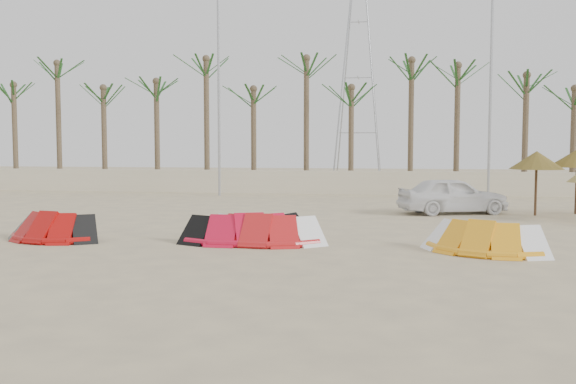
% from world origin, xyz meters
% --- Properties ---
extents(ground, '(120.00, 120.00, 0.00)m').
position_xyz_m(ground, '(0.00, 0.00, 0.00)').
color(ground, '#C5B385').
rests_on(ground, ground).
extents(boundary_wall, '(60.00, 0.30, 1.30)m').
position_xyz_m(boundary_wall, '(0.00, 22.00, 0.65)').
color(boundary_wall, beige).
rests_on(boundary_wall, ground).
extents(palm_line, '(52.00, 4.00, 7.70)m').
position_xyz_m(palm_line, '(0.67, 23.50, 6.44)').
color(palm_line, brown).
rests_on(palm_line, ground).
extents(lamp_b, '(1.25, 0.14, 11.00)m').
position_xyz_m(lamp_b, '(-5.96, 20.00, 5.77)').
color(lamp_b, '#A5A8AD').
rests_on(lamp_b, ground).
extents(lamp_c, '(1.25, 0.14, 11.00)m').
position_xyz_m(lamp_c, '(8.04, 20.00, 5.77)').
color(lamp_c, '#A5A8AD').
rests_on(lamp_c, ground).
extents(pylon, '(3.00, 3.00, 14.00)m').
position_xyz_m(pylon, '(1.00, 28.00, 0.00)').
color(pylon, '#A5A8AD').
rests_on(pylon, ground).
extents(kite_red_left, '(3.19, 2.01, 0.90)m').
position_xyz_m(kite_red_left, '(-6.48, 3.77, 0.42)').
color(kite_red_left, '#A70B09').
rests_on(kite_red_left, ground).
extents(kite_red_mid, '(3.99, 2.60, 0.90)m').
position_xyz_m(kite_red_mid, '(-0.85, 4.41, 0.42)').
color(kite_red_mid, red).
rests_on(kite_red_mid, ground).
extents(kite_red_right, '(3.56, 1.76, 0.90)m').
position_xyz_m(kite_red_right, '(-0.42, 4.24, 0.42)').
color(kite_red_right, red).
rests_on(kite_red_right, ground).
extents(kite_orange, '(3.58, 2.59, 0.90)m').
position_xyz_m(kite_orange, '(5.48, 3.56, 0.42)').
color(kite_orange, '#F8A017').
rests_on(kite_orange, ground).
extents(parasol_left, '(2.08, 2.08, 2.51)m').
position_xyz_m(parasol_left, '(8.70, 12.54, 2.15)').
color(parasol_left, '#4C331E').
rests_on(parasol_left, ground).
extents(car, '(4.63, 2.99, 1.47)m').
position_xyz_m(car, '(5.58, 12.75, 0.73)').
color(car, white).
rests_on(car, ground).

